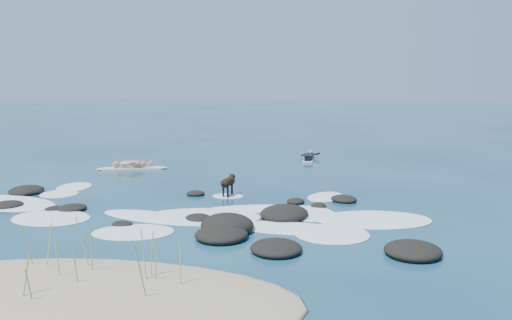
# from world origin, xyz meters

# --- Properties ---
(ground) EXTENTS (160.00, 160.00, 0.00)m
(ground) POSITION_xyz_m (0.00, 0.00, 0.00)
(ground) COLOR #0A2642
(ground) RESTS_ON ground
(sand_dune) EXTENTS (9.00, 4.40, 0.60)m
(sand_dune) POSITION_xyz_m (0.00, -8.20, 0.00)
(sand_dune) COLOR #9E8966
(sand_dune) RESTS_ON ground
(dune_grass) EXTENTS (4.21, 2.10, 1.23)m
(dune_grass) POSITION_xyz_m (-0.01, -7.87, 0.63)
(dune_grass) COLOR #8FA751
(dune_grass) RESTS_ON ground
(reef_rocks) EXTENTS (14.12, 7.28, 0.60)m
(reef_rocks) POSITION_xyz_m (1.49, -2.57, 0.10)
(reef_rocks) COLOR black
(reef_rocks) RESTS_ON ground
(breaking_foam) EXTENTS (16.02, 7.79, 0.12)m
(breaking_foam) POSITION_xyz_m (0.69, -1.39, 0.01)
(breaking_foam) COLOR white
(breaking_foam) RESTS_ON ground
(standing_surfer_rig) EXTENTS (3.11, 1.24, 1.80)m
(standing_surfer_rig) POSITION_xyz_m (-3.95, 6.41, 0.71)
(standing_surfer_rig) COLOR #F5E5C4
(standing_surfer_rig) RESTS_ON ground
(paddling_surfer_rig) EXTENTS (1.02, 2.27, 0.39)m
(paddling_surfer_rig) POSITION_xyz_m (3.83, 10.39, 0.13)
(paddling_surfer_rig) COLOR white
(paddling_surfer_rig) RESTS_ON ground
(dog) EXTENTS (0.45, 1.22, 0.78)m
(dog) POSITION_xyz_m (1.35, 1.24, 0.52)
(dog) COLOR black
(dog) RESTS_ON ground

